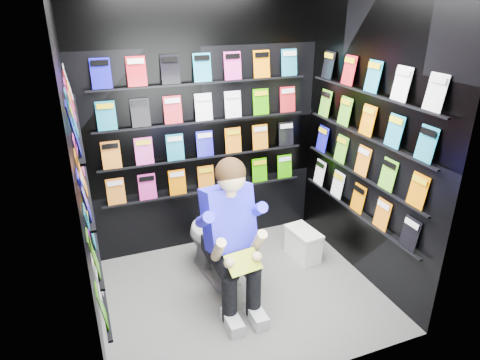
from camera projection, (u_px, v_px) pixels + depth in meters
name	position (u px, v px, depth m)	size (l,w,h in m)	color
floor	(241.00, 294.00, 3.85)	(2.40, 2.40, 0.00)	#5F5F5C
wall_back	(203.00, 125.00, 4.19)	(2.40, 0.04, 2.60)	black
wall_front	(304.00, 215.00, 2.48)	(2.40, 0.04, 2.60)	black
wall_left	(78.00, 181.00, 2.93)	(0.04, 2.00, 2.60)	black
wall_right	(368.00, 141.00, 3.74)	(0.04, 2.00, 2.60)	black
comics_back	(204.00, 126.00, 4.16)	(2.10, 0.06, 1.37)	orange
comics_left	(83.00, 180.00, 2.94)	(0.06, 1.70, 1.37)	orange
comics_right	(365.00, 141.00, 3.72)	(0.06, 1.70, 1.37)	orange
toilet	(214.00, 240.00, 4.00)	(0.42, 0.75, 0.73)	white
longbox	(303.00, 245.00, 4.35)	(0.21, 0.37, 0.28)	white
longbox_lid	(304.00, 232.00, 4.28)	(0.22, 0.39, 0.03)	white
reader	(228.00, 218.00, 3.51)	(0.55, 0.80, 1.47)	#2620EA
held_comic	(243.00, 262.00, 3.30)	(0.27, 0.01, 0.19)	green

